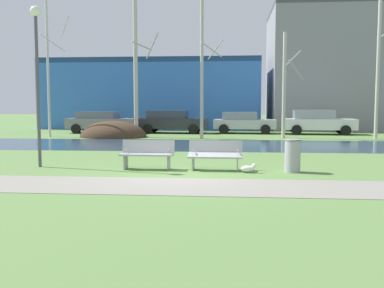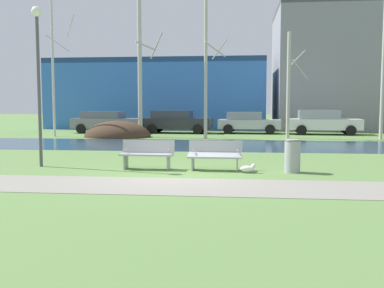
{
  "view_description": "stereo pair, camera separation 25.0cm",
  "coord_description": "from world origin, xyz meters",
  "px_view_note": "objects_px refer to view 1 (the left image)",
  "views": [
    {
      "loc": [
        1.5,
        -12.01,
        1.96
      ],
      "look_at": [
        0.3,
        1.38,
        0.74
      ],
      "focal_mm": 41.56,
      "sensor_mm": 36.0,
      "label": 1
    },
    {
      "loc": [
        1.75,
        -11.98,
        1.96
      ],
      "look_at": [
        0.3,
        1.38,
        0.74
      ],
      "focal_mm": 41.56,
      "sensor_mm": 36.0,
      "label": 2
    }
  ],
  "objects_px": {
    "seagull": "(249,168)",
    "parked_wagon_fourth_white": "(318,122)",
    "parked_hatch_third_silver": "(244,122)",
    "streetlamp": "(37,59)",
    "parked_sedan_second_dark": "(172,121)",
    "parked_van_nearest_grey": "(102,122)",
    "trash_bin": "(292,155)",
    "bench_right": "(215,154)",
    "bench_left": "(147,154)"
  },
  "relations": [
    {
      "from": "seagull",
      "to": "parked_wagon_fourth_white",
      "type": "xyz_separation_m",
      "value": [
        5.04,
        16.71,
        0.69
      ]
    },
    {
      "from": "parked_hatch_third_silver",
      "to": "parked_wagon_fourth_white",
      "type": "height_order",
      "value": "parked_wagon_fourth_white"
    },
    {
      "from": "streetlamp",
      "to": "parked_sedan_second_dark",
      "type": "relative_size",
      "value": 1.04
    },
    {
      "from": "seagull",
      "to": "parked_wagon_fourth_white",
      "type": "relative_size",
      "value": 0.1
    },
    {
      "from": "streetlamp",
      "to": "seagull",
      "type": "bearing_deg",
      "value": -5.75
    },
    {
      "from": "parked_van_nearest_grey",
      "to": "parked_hatch_third_silver",
      "type": "bearing_deg",
      "value": 3.62
    },
    {
      "from": "parked_hatch_third_silver",
      "to": "parked_sedan_second_dark",
      "type": "bearing_deg",
      "value": -177.9
    },
    {
      "from": "parked_van_nearest_grey",
      "to": "seagull",
      "type": "bearing_deg",
      "value": -61.07
    },
    {
      "from": "trash_bin",
      "to": "streetlamp",
      "type": "xyz_separation_m",
      "value": [
        -7.71,
        0.4,
        2.83
      ]
    },
    {
      "from": "parked_sedan_second_dark",
      "to": "parked_wagon_fourth_white",
      "type": "height_order",
      "value": "parked_wagon_fourth_white"
    },
    {
      "from": "parked_wagon_fourth_white",
      "to": "seagull",
      "type": "bearing_deg",
      "value": -106.79
    },
    {
      "from": "trash_bin",
      "to": "parked_wagon_fourth_white",
      "type": "xyz_separation_m",
      "value": [
        3.78,
        16.45,
        0.32
      ]
    },
    {
      "from": "parked_van_nearest_grey",
      "to": "parked_hatch_third_silver",
      "type": "height_order",
      "value": "parked_van_nearest_grey"
    },
    {
      "from": "seagull",
      "to": "parked_hatch_third_silver",
      "type": "relative_size",
      "value": 0.11
    },
    {
      "from": "seagull",
      "to": "parked_wagon_fourth_white",
      "type": "bearing_deg",
      "value": 73.21
    },
    {
      "from": "bench_right",
      "to": "parked_van_nearest_grey",
      "type": "height_order",
      "value": "parked_van_nearest_grey"
    },
    {
      "from": "seagull",
      "to": "parked_hatch_third_silver",
      "type": "height_order",
      "value": "parked_hatch_third_silver"
    },
    {
      "from": "trash_bin",
      "to": "streetlamp",
      "type": "bearing_deg",
      "value": 177.05
    },
    {
      "from": "bench_right",
      "to": "trash_bin",
      "type": "distance_m",
      "value": 2.23
    },
    {
      "from": "bench_right",
      "to": "parked_wagon_fourth_white",
      "type": "height_order",
      "value": "parked_wagon_fourth_white"
    },
    {
      "from": "bench_right",
      "to": "seagull",
      "type": "height_order",
      "value": "bench_right"
    },
    {
      "from": "parked_wagon_fourth_white",
      "to": "trash_bin",
      "type": "bearing_deg",
      "value": -102.94
    },
    {
      "from": "bench_left",
      "to": "parked_wagon_fourth_white",
      "type": "distance_m",
      "value": 18.14
    },
    {
      "from": "parked_hatch_third_silver",
      "to": "seagull",
      "type": "bearing_deg",
      "value": -90.99
    },
    {
      "from": "bench_right",
      "to": "parked_sedan_second_dark",
      "type": "relative_size",
      "value": 0.34
    },
    {
      "from": "streetlamp",
      "to": "parked_wagon_fourth_white",
      "type": "relative_size",
      "value": 1.07
    },
    {
      "from": "parked_van_nearest_grey",
      "to": "parked_wagon_fourth_white",
      "type": "height_order",
      "value": "parked_wagon_fourth_white"
    },
    {
      "from": "trash_bin",
      "to": "parked_hatch_third_silver",
      "type": "relative_size",
      "value": 0.23
    },
    {
      "from": "parked_hatch_third_silver",
      "to": "bench_left",
      "type": "bearing_deg",
      "value": -101.15
    },
    {
      "from": "bench_right",
      "to": "bench_left",
      "type": "bearing_deg",
      "value": 180.0
    },
    {
      "from": "parked_sedan_second_dark",
      "to": "parked_wagon_fourth_white",
      "type": "xyz_separation_m",
      "value": [
        9.58,
        -0.37,
        0.02
      ]
    },
    {
      "from": "trash_bin",
      "to": "streetlamp",
      "type": "height_order",
      "value": "streetlamp"
    },
    {
      "from": "parked_van_nearest_grey",
      "to": "parked_sedan_second_dark",
      "type": "xyz_separation_m",
      "value": [
        4.66,
        0.42,
        0.03
      ]
    },
    {
      "from": "parked_wagon_fourth_white",
      "to": "parked_sedan_second_dark",
      "type": "bearing_deg",
      "value": 177.81
    },
    {
      "from": "bench_left",
      "to": "streetlamp",
      "type": "relative_size",
      "value": 0.33
    },
    {
      "from": "bench_left",
      "to": "bench_right",
      "type": "distance_m",
      "value": 2.05
    },
    {
      "from": "bench_left",
      "to": "streetlamp",
      "type": "xyz_separation_m",
      "value": [
        -3.44,
        0.19,
        2.86
      ]
    },
    {
      "from": "parked_sedan_second_dark",
      "to": "parked_hatch_third_silver",
      "type": "distance_m",
      "value": 4.84
    },
    {
      "from": "seagull",
      "to": "parked_sedan_second_dark",
      "type": "relative_size",
      "value": 0.1
    },
    {
      "from": "bench_left",
      "to": "parked_van_nearest_grey",
      "type": "xyz_separation_m",
      "value": [
        -6.19,
        16.19,
        0.3
      ]
    },
    {
      "from": "bench_right",
      "to": "parked_hatch_third_silver",
      "type": "relative_size",
      "value": 0.38
    },
    {
      "from": "parked_van_nearest_grey",
      "to": "parked_hatch_third_silver",
      "type": "distance_m",
      "value": 9.52
    },
    {
      "from": "parked_sedan_second_dark",
      "to": "parked_hatch_third_silver",
      "type": "bearing_deg",
      "value": 2.1
    },
    {
      "from": "bench_left",
      "to": "parked_hatch_third_silver",
      "type": "bearing_deg",
      "value": 78.85
    },
    {
      "from": "parked_sedan_second_dark",
      "to": "streetlamp",
      "type": "bearing_deg",
      "value": -96.63
    },
    {
      "from": "streetlamp",
      "to": "parked_van_nearest_grey",
      "type": "bearing_deg",
      "value": 99.77
    },
    {
      "from": "bench_right",
      "to": "parked_wagon_fourth_white",
      "type": "relative_size",
      "value": 0.35
    },
    {
      "from": "streetlamp",
      "to": "parked_sedan_second_dark",
      "type": "bearing_deg",
      "value": 83.37
    },
    {
      "from": "trash_bin",
      "to": "parked_hatch_third_silver",
      "type": "xyz_separation_m",
      "value": [
        -0.96,
        17.0,
        0.26
      ]
    },
    {
      "from": "trash_bin",
      "to": "seagull",
      "type": "bearing_deg",
      "value": -168.65
    }
  ]
}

